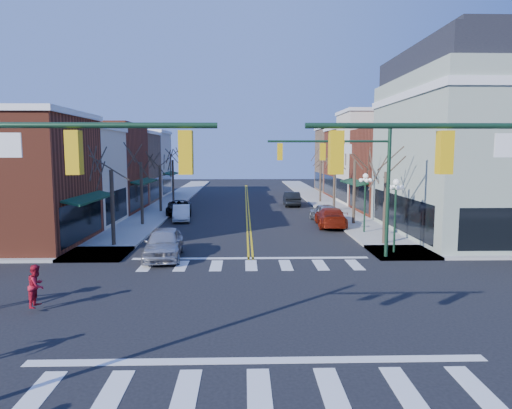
{
  "coord_description": "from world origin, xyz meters",
  "views": [
    {
      "loc": [
        -0.36,
        -16.85,
        5.88
      ],
      "look_at": [
        0.34,
        9.43,
        2.8
      ],
      "focal_mm": 32.0,
      "sensor_mm": 36.0,
      "label": 1
    }
  ],
  "objects": [
    {
      "name": "ground",
      "position": [
        0.0,
        0.0,
        0.0
      ],
      "size": [
        160.0,
        160.0,
        0.0
      ],
      "primitive_type": "plane",
      "color": "black",
      "rests_on": "ground"
    },
    {
      "name": "sidewalk_left",
      "position": [
        -8.75,
        20.0,
        0.07
      ],
      "size": [
        3.5,
        70.0,
        0.15
      ],
      "primitive_type": "cube",
      "color": "#9E9B93",
      "rests_on": "ground"
    },
    {
      "name": "sidewalk_right",
      "position": [
        8.75,
        20.0,
        0.07
      ],
      "size": [
        3.5,
        70.0,
        0.15
      ],
      "primitive_type": "cube",
      "color": "#9E9B93",
      "rests_on": "ground"
    },
    {
      "name": "bldg_left_brick_a",
      "position": [
        -15.5,
        11.75,
        4.0
      ],
      "size": [
        10.0,
        8.5,
        8.0
      ],
      "primitive_type": "cube",
      "color": "maroon",
      "rests_on": "ground"
    },
    {
      "name": "bldg_left_stucco_a",
      "position": [
        -15.5,
        19.5,
        3.75
      ],
      "size": [
        10.0,
        7.0,
        7.5
      ],
      "primitive_type": "cube",
      "color": "beige",
      "rests_on": "ground"
    },
    {
      "name": "bldg_left_brick_b",
      "position": [
        -15.5,
        27.5,
        4.25
      ],
      "size": [
        10.0,
        9.0,
        8.5
      ],
      "primitive_type": "cube",
      "color": "maroon",
      "rests_on": "ground"
    },
    {
      "name": "bldg_left_tan",
      "position": [
        -15.5,
        35.75,
        3.9
      ],
      "size": [
        10.0,
        7.5,
        7.8
      ],
      "primitive_type": "cube",
      "color": "#86654A",
      "rests_on": "ground"
    },
    {
      "name": "bldg_left_stucco_b",
      "position": [
        -15.5,
        43.5,
        4.1
      ],
      "size": [
        10.0,
        8.0,
        8.2
      ],
      "primitive_type": "cube",
      "color": "beige",
      "rests_on": "ground"
    },
    {
      "name": "bldg_right_brick_a",
      "position": [
        15.5,
        25.75,
        4.0
      ],
      "size": [
        10.0,
        8.5,
        8.0
      ],
      "primitive_type": "cube",
      "color": "maroon",
      "rests_on": "ground"
    },
    {
      "name": "bldg_right_stucco",
      "position": [
        15.5,
        33.5,
        5.0
      ],
      "size": [
        10.0,
        7.0,
        10.0
      ],
      "primitive_type": "cube",
      "color": "beige",
      "rests_on": "ground"
    },
    {
      "name": "bldg_right_brick_b",
      "position": [
        15.5,
        41.0,
        4.25
      ],
      "size": [
        10.0,
        8.0,
        8.5
      ],
      "primitive_type": "cube",
      "color": "maroon",
      "rests_on": "ground"
    },
    {
      "name": "bldg_right_tan",
      "position": [
        15.5,
        49.0,
        4.5
      ],
      "size": [
        10.0,
        8.0,
        9.0
      ],
      "primitive_type": "cube",
      "color": "#86654A",
      "rests_on": "ground"
    },
    {
      "name": "victorian_corner",
      "position": [
        16.5,
        14.5,
        6.66
      ],
      "size": [
        12.25,
        14.25,
        13.3
      ],
      "color": "#96A38D",
      "rests_on": "ground"
    },
    {
      "name": "traffic_mast_far_right",
      "position": [
        5.55,
        7.4,
        4.71
      ],
      "size": [
        6.6,
        0.28,
        7.2
      ],
      "color": "#14331E",
      "rests_on": "ground"
    },
    {
      "name": "lamppost_corner",
      "position": [
        8.2,
        8.5,
        2.96
      ],
      "size": [
        0.36,
        0.36,
        4.33
      ],
      "color": "#14331E",
      "rests_on": "ground"
    },
    {
      "name": "lamppost_midblock",
      "position": [
        8.2,
        15.0,
        2.96
      ],
      "size": [
        0.36,
        0.36,
        4.33
      ],
      "color": "#14331E",
      "rests_on": "ground"
    },
    {
      "name": "tree_left_a",
      "position": [
        -8.4,
        11.0,
        2.38
      ],
      "size": [
        0.24,
        0.24,
        4.76
      ],
      "primitive_type": "cylinder",
      "color": "#382B21",
      "rests_on": "ground"
    },
    {
      "name": "tree_left_b",
      "position": [
        -8.4,
        19.0,
        2.52
      ],
      "size": [
        0.24,
        0.24,
        5.04
      ],
      "primitive_type": "cylinder",
      "color": "#382B21",
      "rests_on": "ground"
    },
    {
      "name": "tree_left_c",
      "position": [
        -8.4,
        27.0,
        2.27
      ],
      "size": [
        0.24,
        0.24,
        4.55
      ],
      "primitive_type": "cylinder",
      "color": "#382B21",
      "rests_on": "ground"
    },
    {
      "name": "tree_left_d",
      "position": [
        -8.4,
        35.0,
        2.45
      ],
      "size": [
        0.24,
        0.24,
        4.9
      ],
      "primitive_type": "cylinder",
      "color": "#382B21",
      "rests_on": "ground"
    },
    {
      "name": "tree_right_a",
      "position": [
        8.4,
        11.0,
        2.31
      ],
      "size": [
        0.24,
        0.24,
        4.62
      ],
      "primitive_type": "cylinder",
      "color": "#382B21",
      "rests_on": "ground"
    },
    {
      "name": "tree_right_b",
      "position": [
        8.4,
        19.0,
        2.59
      ],
      "size": [
        0.24,
        0.24,
        5.18
      ],
      "primitive_type": "cylinder",
      "color": "#382B21",
      "rests_on": "ground"
    },
    {
      "name": "tree_right_c",
      "position": [
        8.4,
        27.0,
        2.42
      ],
      "size": [
        0.24,
        0.24,
        4.83
      ],
      "primitive_type": "cylinder",
      "color": "#382B21",
      "rests_on": "ground"
    },
    {
      "name": "tree_right_d",
      "position": [
        8.4,
        35.0,
        2.48
      ],
      "size": [
        0.24,
        0.24,
        4.97
      ],
      "primitive_type": "cylinder",
      "color": "#382B21",
      "rests_on": "ground"
    },
    {
      "name": "car_left_near",
      "position": [
        -4.8,
        8.0,
        0.83
      ],
      "size": [
        2.28,
        5.01,
        1.67
      ],
      "primitive_type": "imported",
      "rotation": [
        0.0,
        0.0,
        0.07
      ],
      "color": "#A6A6AB",
      "rests_on": "ground"
    },
    {
      "name": "car_left_mid",
      "position": [
        -5.68,
        21.63,
        0.66
      ],
      "size": [
        1.88,
        4.17,
        1.33
      ],
      "primitive_type": "imported",
      "rotation": [
        0.0,
        0.0,
        0.12
      ],
      "color": "silver",
      "rests_on": "ground"
    },
    {
      "name": "car_left_far",
      "position": [
        -6.4,
        25.29,
        0.67
      ],
      "size": [
        2.74,
        5.07,
        1.35
      ],
      "primitive_type": "imported",
      "rotation": [
        0.0,
        0.0,
        0.11
      ],
      "color": "black",
      "rests_on": "ground"
    },
    {
      "name": "car_right_near",
      "position": [
        6.4,
        18.19,
        0.76
      ],
      "size": [
        2.47,
        5.38,
        1.53
      ],
      "primitive_type": "imported",
      "rotation": [
        0.0,
        0.0,
        3.08
      ],
      "color": "maroon",
      "rests_on": "ground"
    },
    {
      "name": "car_right_mid",
      "position": [
        6.4,
        20.71,
        0.78
      ],
      "size": [
        2.26,
        4.74,
        1.56
      ],
      "primitive_type": "imported",
      "rotation": [
        0.0,
        0.0,
        3.23
      ],
      "color": "#A2A2A6",
      "rests_on": "ground"
    },
    {
      "name": "car_right_far",
      "position": [
        4.8,
        32.1,
        0.76
      ],
      "size": [
        1.68,
        4.65,
        1.52
      ],
      "primitive_type": "imported",
      "rotation": [
        0.0,
        0.0,
        3.13
      ],
      "color": "black",
      "rests_on": "ground"
    },
    {
      "name": "pedestrian_red_b",
      "position": [
        -8.04,
        -0.27,
        0.94
      ],
      "size": [
        0.6,
        0.77,
        1.58
      ],
      "primitive_type": "imported",
      "rotation": [
        0.0,
        0.0,
        1.57
      ],
      "color": "#AD1225",
      "rests_on": "sidewalk_left"
    }
  ]
}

